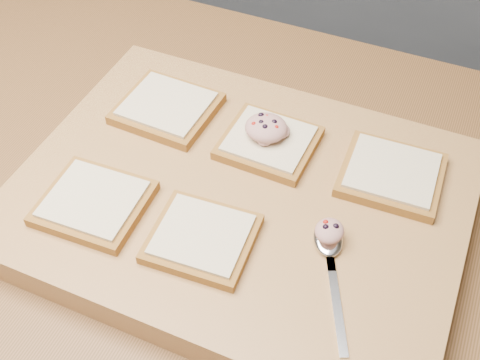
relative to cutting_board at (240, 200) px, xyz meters
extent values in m
cube|color=slate|center=(-0.06, 0.02, -0.50)|extent=(1.90, 0.75, 0.84)
cube|color=brown|center=(-0.06, 0.02, -0.05)|extent=(2.00, 0.80, 0.06)
cube|color=tan|center=(0.00, 0.00, 0.00)|extent=(0.54, 0.41, 0.04)
cube|color=olive|center=(-0.15, 0.09, 0.03)|extent=(0.13, 0.12, 0.01)
cube|color=beige|center=(-0.15, 0.09, 0.04)|extent=(0.11, 0.10, 0.00)
cube|color=olive|center=(0.00, 0.08, 0.03)|extent=(0.12, 0.11, 0.01)
cube|color=beige|center=(0.00, 0.08, 0.04)|extent=(0.10, 0.09, 0.00)
cube|color=olive|center=(0.16, 0.09, 0.03)|extent=(0.13, 0.12, 0.01)
cube|color=beige|center=(0.16, 0.09, 0.04)|extent=(0.11, 0.10, 0.00)
cube|color=olive|center=(-0.15, -0.09, 0.03)|extent=(0.12, 0.11, 0.01)
cube|color=beige|center=(-0.15, -0.09, 0.04)|extent=(0.11, 0.10, 0.00)
cube|color=olive|center=(-0.01, -0.09, 0.03)|extent=(0.12, 0.11, 0.01)
cube|color=beige|center=(-0.01, -0.09, 0.04)|extent=(0.10, 0.10, 0.00)
ellipsoid|color=tan|center=(0.00, 0.09, 0.05)|extent=(0.05, 0.05, 0.02)
sphere|color=black|center=(0.01, 0.09, 0.06)|extent=(0.01, 0.01, 0.01)
sphere|color=black|center=(-0.01, 0.09, 0.06)|extent=(0.01, 0.01, 0.01)
sphere|color=black|center=(0.00, 0.08, 0.06)|extent=(0.01, 0.01, 0.01)
sphere|color=black|center=(-0.01, 0.08, 0.06)|extent=(0.01, 0.01, 0.01)
sphere|color=#A5140C|center=(0.01, 0.08, 0.06)|extent=(0.01, 0.01, 0.01)
sphere|color=#A5140C|center=(0.00, 0.10, 0.06)|extent=(0.01, 0.01, 0.01)
sphere|color=#A5140C|center=(-0.01, 0.08, 0.06)|extent=(0.01, 0.01, 0.01)
ellipsoid|color=silver|center=(0.12, -0.03, 0.03)|extent=(0.05, 0.06, 0.01)
cube|color=silver|center=(0.13, -0.06, 0.02)|extent=(0.02, 0.03, 0.00)
cube|color=silver|center=(0.16, -0.10, 0.02)|extent=(0.06, 0.12, 0.00)
ellipsoid|color=tan|center=(0.12, -0.03, 0.04)|extent=(0.03, 0.04, 0.02)
sphere|color=black|center=(0.13, -0.03, 0.05)|extent=(0.01, 0.01, 0.01)
sphere|color=black|center=(0.12, -0.04, 0.05)|extent=(0.01, 0.01, 0.01)
sphere|color=#A5140C|center=(0.12, -0.03, 0.05)|extent=(0.01, 0.01, 0.01)
camera|label=1|loc=(0.19, -0.44, 0.58)|focal=45.00mm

